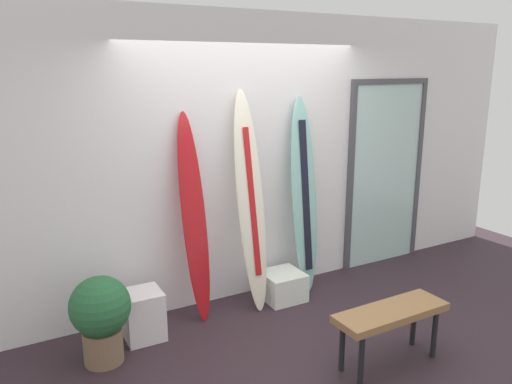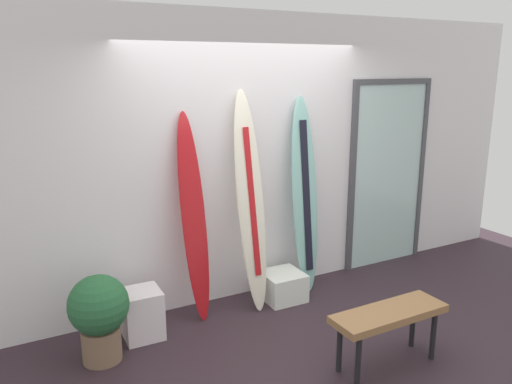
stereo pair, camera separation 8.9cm
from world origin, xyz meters
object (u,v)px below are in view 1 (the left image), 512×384
(display_block_left, at_px, (282,286))
(bench, at_px, (391,317))
(surfboard_crimson, at_px, (194,218))
(potted_plant, at_px, (101,314))
(display_block_center, at_px, (143,315))
(surfboard_ivory, at_px, (251,203))
(surfboard_seafoam, at_px, (304,197))
(glass_door, at_px, (385,171))

(display_block_left, bearing_deg, bench, -85.36)
(surfboard_crimson, height_order, potted_plant, surfboard_crimson)
(display_block_center, height_order, potted_plant, potted_plant)
(surfboard_ivory, xyz_separation_m, bench, (0.44, -1.45, -0.63))
(surfboard_crimson, distance_m, display_block_center, 0.94)
(display_block_center, relative_size, bench, 0.45)
(surfboard_seafoam, height_order, display_block_left, surfboard_seafoam)
(display_block_center, height_order, bench, bench)
(display_block_left, xyz_separation_m, glass_door, (1.59, 0.30, 0.97))
(surfboard_crimson, height_order, surfboard_seafoam, surfboard_seafoam)
(surfboard_seafoam, xyz_separation_m, potted_plant, (-2.17, -0.37, -0.58))
(display_block_center, relative_size, glass_door, 0.20)
(surfboard_seafoam, distance_m, display_block_center, 1.95)
(display_block_left, xyz_separation_m, potted_plant, (-1.84, -0.25, 0.27))
(display_block_left, distance_m, glass_door, 1.89)
(glass_door, relative_size, potted_plant, 3.00)
(surfboard_crimson, distance_m, potted_plant, 1.15)
(display_block_left, bearing_deg, potted_plant, -172.39)
(surfboard_seafoam, relative_size, potted_plant, 2.80)
(surfboard_seafoam, distance_m, bench, 1.64)
(glass_door, bearing_deg, display_block_center, -173.54)
(surfboard_ivory, xyz_separation_m, display_block_center, (-1.12, -0.11, -0.82))
(display_block_left, relative_size, glass_door, 0.19)
(surfboard_crimson, height_order, display_block_center, surfboard_crimson)
(surfboard_ivory, relative_size, display_block_center, 4.89)
(display_block_center, distance_m, glass_door, 3.19)
(surfboard_ivory, bearing_deg, display_block_left, -10.85)
(display_block_center, height_order, glass_door, glass_door)
(surfboard_seafoam, bearing_deg, potted_plant, -170.23)
(surfboard_seafoam, bearing_deg, surfboard_ivory, -174.40)
(display_block_center, distance_m, potted_plant, 0.48)
(display_block_left, height_order, glass_door, glass_door)
(surfboard_crimson, bearing_deg, surfboard_ivory, -5.33)
(surfboard_crimson, distance_m, display_block_left, 1.21)
(surfboard_seafoam, bearing_deg, display_block_center, -174.42)
(bench, bearing_deg, display_block_left, 94.64)
(glass_door, height_order, potted_plant, glass_door)
(potted_plant, bearing_deg, surfboard_seafoam, 9.77)
(bench, bearing_deg, potted_plant, 149.77)
(display_block_left, xyz_separation_m, display_block_center, (-1.45, -0.05, 0.07))
(surfboard_crimson, height_order, display_block_left, surfboard_crimson)
(potted_plant, xyz_separation_m, bench, (1.95, -1.14, -0.01))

